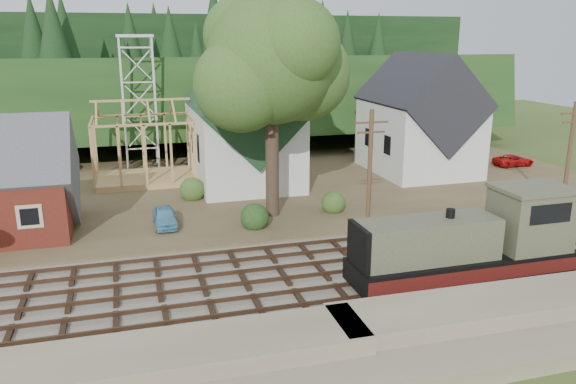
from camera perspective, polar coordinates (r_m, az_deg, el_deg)
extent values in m
plane|color=#384C1E|center=(29.56, -0.40, -8.90)|extent=(140.00, 140.00, 0.00)
cube|color=#7F7259|center=(22.49, 5.81, -17.48)|extent=(64.00, 5.00, 1.60)
cube|color=#726B5B|center=(29.53, -0.40, -8.76)|extent=(64.00, 11.00, 0.16)
cube|color=brown|center=(46.12, -6.51, 0.23)|extent=(64.00, 26.00, 0.30)
cube|color=#1E3F19|center=(69.38, -9.94, 5.12)|extent=(70.00, 28.96, 12.74)
cube|color=black|center=(85.11, -11.19, 6.95)|extent=(80.00, 20.00, 12.00)
cube|color=silver|center=(47.65, -4.67, 4.91)|extent=(8.00, 12.00, 6.40)
cube|color=#18361E|center=(47.17, -4.76, 8.73)|extent=(8.40, 12.96, 8.40)
cube|color=silver|center=(41.13, -3.11, 10.57)|extent=(2.40, 2.40, 4.00)
cone|color=#18361E|center=(40.98, -3.17, 15.17)|extent=(5.37, 5.37, 2.60)
cube|color=silver|center=(52.29, 13.08, 5.50)|extent=(8.00, 10.00, 6.40)
cube|color=black|center=(51.85, 13.29, 8.98)|extent=(8.40, 10.80, 8.40)
cube|color=tan|center=(49.32, -14.21, 1.33)|extent=(8.00, 6.00, 0.50)
cube|color=tan|center=(48.19, -14.74, 9.02)|extent=(8.00, 0.18, 0.18)
cube|color=silver|center=(52.84, -16.37, 8.45)|extent=(0.18, 0.18, 12.00)
cube|color=silver|center=(52.91, -13.32, 8.67)|extent=(0.18, 0.18, 12.00)
cube|color=silver|center=(55.62, -16.40, 8.77)|extent=(0.18, 0.18, 12.00)
cube|color=silver|center=(55.69, -13.49, 8.98)|extent=(0.18, 0.18, 12.00)
cube|color=silver|center=(53.92, -15.35, 15.06)|extent=(3.20, 3.20, 0.25)
cylinder|color=#38281E|center=(37.93, -1.62, 3.45)|extent=(0.90, 0.90, 8.00)
sphere|color=#3A5620|center=(37.13, -1.70, 13.31)|extent=(8.40, 8.40, 8.40)
sphere|color=#3A5620|center=(38.83, 1.58, 11.93)|extent=(6.40, 6.40, 6.40)
sphere|color=#3A5620|center=(35.94, -4.81, 10.79)|extent=(6.00, 6.00, 6.00)
cylinder|color=#4C331E|center=(35.22, 8.28, 1.85)|extent=(0.28, 0.28, 8.00)
cube|color=#4C331E|center=(34.61, 8.48, 7.00)|extent=(2.20, 0.12, 0.12)
cube|color=#4C331E|center=(34.70, 8.44, 6.02)|extent=(1.80, 0.12, 0.12)
cylinder|color=#4C331E|center=(43.53, 26.61, 2.97)|extent=(0.28, 0.28, 8.00)
cube|color=#4C331E|center=(43.04, 27.12, 7.12)|extent=(2.20, 0.12, 0.12)
cube|color=#4C331E|center=(43.12, 27.02, 6.34)|extent=(1.80, 0.12, 0.12)
cube|color=black|center=(30.33, 17.27, -8.31)|extent=(11.79, 2.46, 0.34)
cube|color=black|center=(30.06, 17.38, -7.05)|extent=(11.79, 2.85, 1.08)
cube|color=#484A36|center=(28.40, 13.98, -4.72)|extent=(7.07, 2.26, 2.06)
cube|color=#484A36|center=(31.52, 23.38, -2.50)|extent=(3.54, 2.75, 3.14)
cube|color=#484A36|center=(31.10, 23.69, 0.34)|extent=(3.73, 2.95, 0.20)
cube|color=black|center=(30.33, 25.16, -2.02)|extent=(2.36, 0.06, 0.98)
cube|color=#4A120F|center=(28.97, 18.95, -8.06)|extent=(11.79, 0.04, 0.69)
cube|color=#4A120F|center=(31.17, 15.93, -6.11)|extent=(11.79, 0.04, 0.69)
cylinder|color=black|center=(28.64, 16.17, -2.32)|extent=(0.43, 0.43, 0.69)
imported|color=#61A7CF|center=(37.38, -12.40, -2.47)|extent=(1.47, 3.63, 1.24)
imported|color=#B80F0E|center=(57.78, 21.93, 3.01)|extent=(3.97, 1.93, 1.09)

